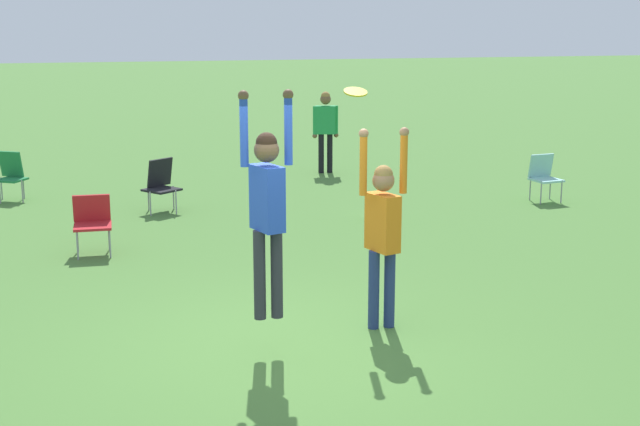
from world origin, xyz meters
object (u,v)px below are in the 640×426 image
camping_chair_1 (11,173)px  camping_chair_2 (544,174)px  camping_chair_0 (92,219)px  cooler_box (379,208)px  camping_chair_3 (161,182)px  frisbee (355,92)px  person_defending (383,223)px  person_spectator_near (326,124)px  person_jumping (267,198)px

camping_chair_1 → camping_chair_2: (9.45, -2.59, -0.01)m
camping_chair_0 → cooler_box: bearing=-165.5°
camping_chair_3 → cooler_box: camping_chair_3 is taller
frisbee → person_defending: bearing=40.4°
cooler_box → camping_chair_2: bearing=10.7°
camping_chair_2 → cooler_box: (-3.38, -0.64, -0.31)m
person_defending → person_spectator_near: (1.99, 9.65, -0.11)m
camping_chair_0 → camping_chair_2: size_ratio=0.97×
camping_chair_0 → person_spectator_near: person_spectator_near is taller
person_jumping → frisbee: bearing=-104.2°
camping_chair_2 → frisbee: bearing=40.4°
person_spectator_near → cooler_box: bearing=-78.8°
camping_chair_0 → person_defending: bearing=128.4°
camping_chair_0 → camping_chair_3: (1.20, 2.61, 0.01)m
person_jumping → cooler_box: person_jumping is taller
person_jumping → camping_chair_1: bearing=2.2°
person_jumping → person_defending: person_jumping is taller
camping_chair_1 → cooler_box: bearing=-176.1°
cooler_box → camping_chair_1: bearing=152.0°
person_defending → cooler_box: 5.44m
person_jumping → person_spectator_near: 10.61m
person_spectator_near → camping_chair_1: bearing=-152.9°
person_jumping → camping_chair_0: (-1.65, 4.43, -1.10)m
camping_chair_2 → person_spectator_near: (-3.08, 3.94, 0.56)m
frisbee → camping_chair_1: bearing=114.5°
camping_chair_1 → person_jumping: bearing=141.1°
camping_chair_3 → person_spectator_near: bearing=-178.1°
camping_chair_3 → person_spectator_near: person_spectator_near is taller
cooler_box → camping_chair_0: bearing=-167.3°
camping_chair_0 → cooler_box: (4.67, 1.05, -0.31)m
frisbee → person_spectator_near: 10.42m
person_jumping → person_defending: size_ratio=1.04×
person_jumping → camping_chair_2: size_ratio=2.66×
person_spectator_near → cooler_box: size_ratio=4.38×
camping_chair_1 → camping_chair_2: bearing=-163.4°
person_defending → frisbee: bearing=-66.7°
camping_chair_2 → camping_chair_3: (-6.86, 0.92, 0.01)m
camping_chair_0 → person_spectator_near: 7.54m
frisbee → camping_chair_0: frisbee is taller
person_jumping → person_defending: 1.46m
person_defending → person_jumping: bearing=-90.0°
camping_chair_2 → person_spectator_near: person_spectator_near is taller
frisbee → camping_chair_2: (5.50, 6.08, -2.10)m
frisbee → person_spectator_near: bearing=76.4°
person_jumping → camping_chair_0: bearing=3.4°
person_defending → camping_chair_0: bearing=-160.5°
person_defending → camping_chair_0: person_defending is taller
camping_chair_0 → camping_chair_3: size_ratio=0.92×
camping_chair_2 → camping_chair_3: camping_chair_3 is taller
person_spectator_near → frisbee: bearing=-88.5°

